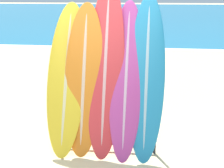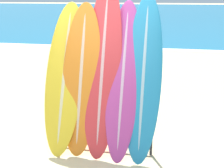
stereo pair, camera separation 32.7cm
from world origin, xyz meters
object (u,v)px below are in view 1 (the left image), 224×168
surfboard_slot_3 (126,79)px  person_near_water (131,56)px  surfboard_slot_2 (105,69)px  surfboard_slot_4 (147,76)px  surfboard_slot_0 (67,78)px  surfboard_slot_1 (84,79)px  person_mid_beach (96,36)px  surfboard_rack (105,124)px

surfboard_slot_3 → person_near_water: (-0.15, 2.84, -0.21)m
surfboard_slot_2 → surfboard_slot_4: (0.61, -0.01, -0.09)m
surfboard_slot_0 → surfboard_slot_1: surfboard_slot_0 is taller
surfboard_slot_0 → surfboard_slot_2: size_ratio=0.88×
surfboard_slot_0 → person_mid_beach: size_ratio=1.23×
surfboard_slot_2 → surfboard_slot_0: bearing=-176.6°
surfboard_rack → person_near_water: bearing=87.0°
surfboard_slot_1 → surfboard_slot_4: (0.92, 0.05, 0.06)m
surfboard_slot_0 → person_mid_beach: (-0.65, 5.75, -0.12)m
person_mid_beach → surfboard_rack: bearing=100.3°
surfboard_slot_0 → surfboard_rack: bearing=-9.7°
surfboard_slot_0 → surfboard_slot_4: 1.20m
surfboard_rack → person_mid_beach: size_ratio=0.86×
surfboard_slot_0 → surfboard_slot_1: bearing=-5.8°
surfboard_slot_0 → surfboard_slot_4: (1.20, 0.02, 0.06)m
surfboard_rack → person_mid_beach: bearing=102.0°
person_near_water → surfboard_slot_4: bearing=153.9°
surfboard_slot_1 → surfboard_slot_2: bearing=11.2°
surfboard_slot_4 → surfboard_slot_2: bearing=178.6°
surfboard_slot_0 → surfboard_slot_2: bearing=3.4°
surfboard_slot_0 → surfboard_slot_1: 0.27m
surfboard_rack → person_mid_beach: person_mid_beach is taller
surfboard_slot_2 → surfboard_slot_4: surfboard_slot_2 is taller
surfboard_slot_0 → person_near_water: (0.75, 2.84, -0.19)m
surfboard_rack → surfboard_slot_3: surfboard_slot_3 is taller
surfboard_slot_2 → person_mid_beach: surfboard_slot_2 is taller
surfboard_slot_1 → surfboard_slot_2: 0.35m
person_mid_beach → surfboard_slot_0: bearing=94.8°
surfboard_slot_1 → surfboard_slot_3: surfboard_slot_3 is taller
person_near_water → surfboard_slot_2: bearing=141.6°
surfboard_rack → surfboard_slot_0: bearing=170.3°
person_near_water → surfboard_rack: bearing=141.9°
surfboard_slot_1 → surfboard_slot_2: surfboard_slot_2 is taller
surfboard_slot_4 → person_near_water: size_ratio=1.38×
surfboard_rack → surfboard_slot_2: (-0.01, 0.14, 0.81)m
surfboard_slot_0 → surfboard_slot_2: (0.59, 0.03, 0.15)m
surfboard_slot_1 → person_near_water: size_ratio=1.31×
surfboard_slot_1 → person_mid_beach: 5.85m
surfboard_slot_3 → person_near_water: size_ratio=1.34×
surfboard_slot_2 → surfboard_slot_3: bearing=-6.0°
surfboard_slot_0 → surfboard_slot_3: (0.90, 0.00, 0.02)m
surfboard_rack → person_near_water: 2.99m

